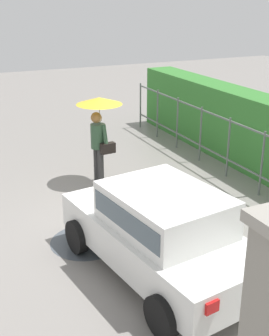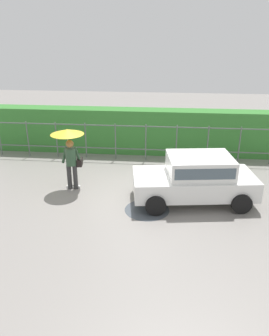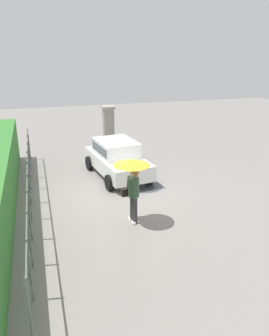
% 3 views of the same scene
% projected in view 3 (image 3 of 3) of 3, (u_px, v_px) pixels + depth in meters
% --- Properties ---
extents(ground_plane, '(40.00, 40.00, 0.00)m').
position_uv_depth(ground_plane, '(123.00, 192.00, 12.61)').
color(ground_plane, gray).
extents(car, '(3.91, 2.28, 1.48)m').
position_uv_depth(car, '(117.00, 157.00, 14.00)').
color(car, white).
rests_on(car, ground).
extents(pedestrian, '(1.07, 1.07, 2.04)m').
position_uv_depth(pedestrian, '(132.00, 176.00, 9.94)').
color(pedestrian, '#333333').
rests_on(pedestrian, ground).
extents(gate_pillar, '(0.60, 0.60, 2.42)m').
position_uv_depth(gate_pillar, '(109.00, 131.00, 16.53)').
color(gate_pillar, gray).
rests_on(gate_pillar, ground).
extents(fence_section, '(11.25, 0.05, 1.50)m').
position_uv_depth(fence_section, '(29.00, 188.00, 10.90)').
color(fence_section, '#59605B').
rests_on(fence_section, ground).
extents(puddle_near, '(1.34, 1.34, 0.00)m').
position_uv_depth(puddle_near, '(145.00, 186.00, 13.16)').
color(puddle_near, '#4C545B').
rests_on(puddle_near, ground).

